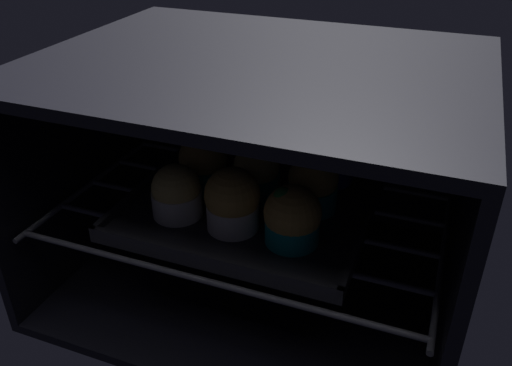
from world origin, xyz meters
TOP-DOWN VIEW (x-y plane):
  - oven_cavity at (0.00, 26.25)cm, footprint 59.00×47.00cm
  - oven_rack at (0.00, 22.00)cm, footprint 54.80×42.00cm
  - baking_tray at (0.00, 21.23)cm, footprint 34.04×34.04cm
  - muffin_row0_col0 at (-8.43, 12.84)cm, footprint 6.97×6.97cm
  - muffin_row0_col1 at (0.03, 12.66)cm, footprint 7.40×7.40cm
  - muffin_row0_col2 at (8.30, 12.43)cm, footprint 7.39×7.39cm
  - muffin_row1_col0 at (-8.42, 21.21)cm, footprint 7.28×7.28cm
  - muffin_row1_col1 at (-0.37, 21.39)cm, footprint 6.97×6.97cm
  - muffin_row1_col2 at (8.55, 21.09)cm, footprint 6.99×6.99cm
  - muffin_row2_col0 at (-8.62, 29.56)cm, footprint 7.65×7.65cm
  - muffin_row2_col1 at (-0.20, 29.88)cm, footprint 7.32×7.32cm
  - muffin_row2_col2 at (8.95, 30.17)cm, footprint 6.97×6.97cm

SIDE VIEW (x-z plane):
  - oven_rack at x=0.00cm, z-range 13.20..14.00cm
  - baking_tray at x=0.00cm, z-range 13.58..15.78cm
  - oven_cavity at x=0.00cm, z-range -1.50..35.50cm
  - muffin_row0_col0 at x=-8.43cm, z-range 14.81..22.37cm
  - muffin_row0_col2 at x=8.30cm, z-range 14.79..22.88cm
  - muffin_row2_col2 at x=8.95cm, z-range 14.74..22.95cm
  - muffin_row2_col1 at x=-0.20cm, z-range 14.61..23.18cm
  - muffin_row1_col1 at x=-0.37cm, z-range 14.87..23.14cm
  - muffin_row1_col0 at x=-8.42cm, z-range 14.88..23.33cm
  - muffin_row1_col2 at x=8.55cm, z-range 14.89..23.36cm
  - muffin_row0_col1 at x=0.03cm, z-range 14.93..23.71cm
  - muffin_row2_col0 at x=-8.62cm, z-range 14.98..23.91cm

